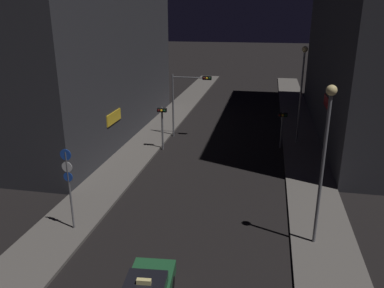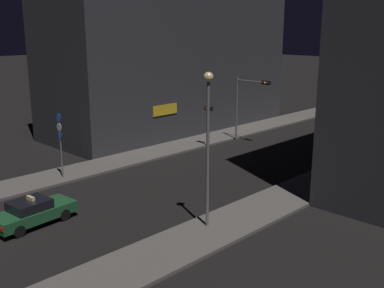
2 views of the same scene
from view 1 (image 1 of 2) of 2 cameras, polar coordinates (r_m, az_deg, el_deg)
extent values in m
cube|color=#5B5651|center=(40.02, -4.37, 2.74)|extent=(3.30, 65.89, 0.17)
cube|color=#5B5651|center=(38.77, 15.65, 1.54)|extent=(3.30, 65.89, 0.17)
cube|color=#333338|center=(37.55, -16.23, 14.61)|extent=(9.77, 25.77, 17.70)
cube|color=yellow|center=(31.76, -11.52, 3.90)|extent=(0.08, 2.80, 0.90)
cube|color=red|center=(34.28, 19.33, 5.91)|extent=(0.08, 2.80, 0.90)
cylinder|color=black|center=(17.67, -8.56, -19.46)|extent=(0.28, 0.66, 0.64)
cylinder|color=black|center=(17.38, -3.12, -19.97)|extent=(0.28, 0.66, 0.64)
cube|color=#F4E08C|center=(15.65, -7.16, -19.60)|extent=(0.57, 0.23, 0.20)
cylinder|color=slate|center=(36.01, -2.83, 5.66)|extent=(0.16, 0.16, 5.91)
cylinder|color=slate|center=(35.14, -0.35, 9.85)|extent=(3.17, 0.10, 0.10)
cube|color=black|center=(34.86, 2.24, 9.76)|extent=(0.80, 0.28, 0.32)
sphere|color=#3F0C0C|center=(34.72, 1.79, 9.73)|extent=(0.20, 0.20, 0.20)
sphere|color=yellow|center=(34.69, 2.20, 9.72)|extent=(0.20, 0.20, 0.20)
sphere|color=#0C3319|center=(34.65, 2.61, 9.70)|extent=(0.20, 0.20, 0.20)
cylinder|color=slate|center=(32.69, -4.42, 2.28)|extent=(0.16, 0.16, 3.75)
cube|color=black|center=(32.26, -4.49, 5.04)|extent=(0.80, 0.28, 0.32)
sphere|color=#3F0C0C|center=(32.17, -5.00, 4.99)|extent=(0.20, 0.20, 0.20)
sphere|color=yellow|center=(32.10, -4.58, 4.97)|extent=(0.20, 0.20, 0.20)
sphere|color=#0C3319|center=(32.03, -4.15, 4.95)|extent=(0.20, 0.20, 0.20)
cylinder|color=slate|center=(33.98, 13.15, 2.02)|extent=(0.16, 0.16, 3.23)
cube|color=black|center=(33.62, 13.33, 4.25)|extent=(0.80, 0.28, 0.32)
sphere|color=#3F0C0C|center=(33.44, 12.91, 4.20)|extent=(0.20, 0.20, 0.20)
sphere|color=yellow|center=(33.45, 13.33, 4.17)|extent=(0.20, 0.20, 0.20)
sphere|color=#0C3319|center=(33.46, 13.76, 4.14)|extent=(0.20, 0.20, 0.20)
cylinder|color=slate|center=(21.24, -17.67, -6.68)|extent=(0.10, 0.10, 4.39)
cylinder|color=blue|center=(20.45, -18.26, -1.52)|extent=(0.60, 0.03, 0.60)
cylinder|color=white|center=(20.69, -18.07, -3.26)|extent=(0.57, 0.03, 0.57)
cylinder|color=blue|center=(20.89, -17.92, -4.66)|extent=(0.51, 0.03, 0.51)
cylinder|color=slate|center=(19.42, 18.69, -4.16)|extent=(0.16, 0.16, 7.53)
sphere|color=#F4D88C|center=(18.29, 20.01, 7.50)|extent=(0.50, 0.50, 0.50)
cylinder|color=slate|center=(34.59, 15.78, 6.41)|extent=(0.16, 0.16, 7.92)
sphere|color=#F4D88C|center=(33.98, 16.42, 13.35)|extent=(0.51, 0.51, 0.51)
camera|label=2|loc=(18.01, 95.47, -5.10)|focal=42.88mm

